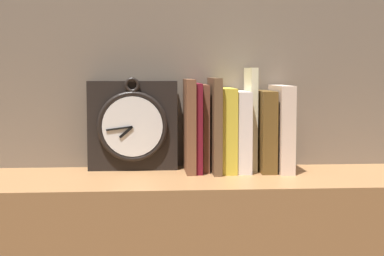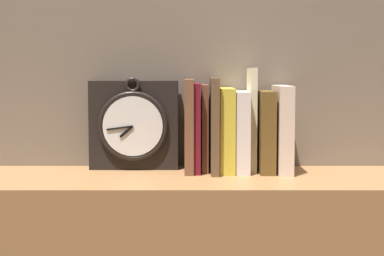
{
  "view_description": "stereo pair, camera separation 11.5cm",
  "coord_description": "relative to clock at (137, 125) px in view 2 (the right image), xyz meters",
  "views": [
    {
      "loc": [
        -0.11,
        -1.39,
        0.96
      ],
      "look_at": [
        0.0,
        0.0,
        0.84
      ],
      "focal_mm": 60.0,
      "sensor_mm": 36.0,
      "label": 1
    },
    {
      "loc": [
        0.01,
        -1.4,
        0.96
      ],
      "look_at": [
        0.0,
        0.0,
        0.84
      ],
      "focal_mm": 60.0,
      "sensor_mm": 36.0,
      "label": 2
    }
  ],
  "objects": [
    {
      "name": "book_slot5_white",
      "position": [
        0.25,
        -0.04,
        -0.01
      ],
      "size": [
        0.03,
        0.14,
        0.19
      ],
      "color": "silver",
      "rests_on": "bookshelf"
    },
    {
      "name": "book_slot4_yellow",
      "position": [
        0.22,
        -0.04,
        -0.01
      ],
      "size": [
        0.03,
        0.14,
        0.19
      ],
      "color": "gold",
      "rests_on": "bookshelf"
    },
    {
      "name": "book_slot6_cream",
      "position": [
        0.28,
        -0.02,
        0.01
      ],
      "size": [
        0.02,
        0.11,
        0.24
      ],
      "color": "beige",
      "rests_on": "bookshelf"
    },
    {
      "name": "book_slot3_brown",
      "position": [
        0.19,
        -0.05,
        0.0
      ],
      "size": [
        0.02,
        0.16,
        0.22
      ],
      "color": "brown",
      "rests_on": "bookshelf"
    },
    {
      "name": "book_slot0_brown",
      "position": [
        0.13,
        -0.04,
        0.0
      ],
      "size": [
        0.02,
        0.14,
        0.21
      ],
      "color": "brown",
      "rests_on": "bookshelf"
    },
    {
      "name": "book_slot1_maroon",
      "position": [
        0.15,
        -0.03,
        -0.0
      ],
      "size": [
        0.02,
        0.14,
        0.2
      ],
      "color": "maroon",
      "rests_on": "bookshelf"
    },
    {
      "name": "book_slot8_cream",
      "position": [
        0.35,
        -0.04,
        -0.01
      ],
      "size": [
        0.03,
        0.16,
        0.2
      ],
      "color": "beige",
      "rests_on": "bookshelf"
    },
    {
      "name": "clock",
      "position": [
        0.0,
        0.0,
        0.0
      ],
      "size": [
        0.21,
        0.07,
        0.22
      ],
      "color": "black",
      "rests_on": "bookshelf"
    },
    {
      "name": "book_slot7_brown",
      "position": [
        0.31,
        -0.04,
        -0.01
      ],
      "size": [
        0.03,
        0.14,
        0.19
      ],
      "color": "brown",
      "rests_on": "bookshelf"
    },
    {
      "name": "book_slot2_brown",
      "position": [
        0.17,
        -0.02,
        -0.0
      ],
      "size": [
        0.01,
        0.11,
        0.2
      ],
      "color": "brown",
      "rests_on": "bookshelf"
    }
  ]
}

